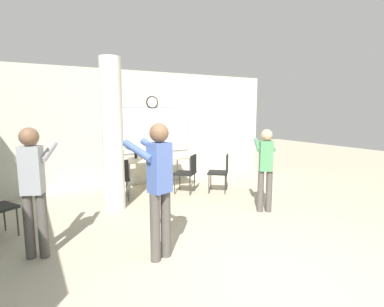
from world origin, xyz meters
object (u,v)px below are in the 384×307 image
(chair_table_right, at_px, (188,171))
(person_watching_back, at_px, (33,182))
(person_playing_front, at_px, (158,181))
(folding_table, at_px, (155,160))
(person_playing_side, at_px, (265,164))
(chair_mid_room, at_px, (221,170))
(chair_table_left, at_px, (118,177))
(bottle_on_table, at_px, (136,153))

(chair_table_right, bearing_deg, person_watching_back, -151.35)
(person_playing_front, bearing_deg, person_watching_back, 149.54)
(folding_table, height_order, person_watching_back, person_watching_back)
(person_playing_side, bearing_deg, chair_mid_room, 88.11)
(chair_table_left, distance_m, person_playing_side, 2.93)
(bottle_on_table, height_order, person_watching_back, person_watching_back)
(folding_table, bearing_deg, chair_mid_room, -39.54)
(chair_table_right, xyz_separation_m, person_playing_front, (-1.75, -2.47, 0.49))
(chair_table_right, distance_m, person_watching_back, 3.54)
(chair_table_left, xyz_separation_m, person_playing_front, (-0.22, -2.63, 0.49))
(chair_mid_room, height_order, chair_table_left, same)
(bottle_on_table, relative_size, person_watching_back, 0.18)
(chair_table_left, bearing_deg, folding_table, 26.45)
(folding_table, height_order, chair_table_left, chair_table_left)
(bottle_on_table, xyz_separation_m, chair_table_left, (-0.59, -0.63, -0.36))
(folding_table, relative_size, person_watching_back, 0.97)
(person_playing_side, relative_size, person_playing_front, 0.89)
(person_watching_back, bearing_deg, chair_table_left, 49.80)
(chair_mid_room, relative_size, person_watching_back, 0.53)
(bottle_on_table, distance_m, person_playing_side, 3.01)
(chair_table_right, bearing_deg, chair_table_left, 174.11)
(bottle_on_table, bearing_deg, person_watching_back, -130.98)
(bottle_on_table, relative_size, person_playing_front, 0.17)
(folding_table, bearing_deg, bottle_on_table, 164.84)
(folding_table, relative_size, bottle_on_table, 5.39)
(person_watching_back, height_order, person_playing_side, person_watching_back)
(bottle_on_table, bearing_deg, folding_table, -15.16)
(person_playing_front, bearing_deg, chair_table_right, 54.74)
(chair_table_right, bearing_deg, chair_mid_room, -24.45)
(chair_table_left, xyz_separation_m, person_watching_back, (-1.56, -1.84, 0.46))
(chair_table_left, height_order, chair_table_right, same)
(folding_table, distance_m, person_playing_side, 2.71)
(chair_mid_room, bearing_deg, chair_table_left, 167.99)
(chair_mid_room, bearing_deg, chair_table_right, 155.55)
(folding_table, distance_m, bottle_on_table, 0.48)
(chair_mid_room, height_order, chair_table_right, same)
(chair_table_right, relative_size, person_playing_side, 0.57)
(person_watching_back, height_order, person_playing_front, person_playing_front)
(folding_table, bearing_deg, person_playing_front, -111.66)
(chair_table_left, bearing_deg, person_watching_back, -130.20)
(folding_table, bearing_deg, person_playing_side, -65.00)
(chair_mid_room, xyz_separation_m, person_playing_side, (-0.05, -1.47, 0.38))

